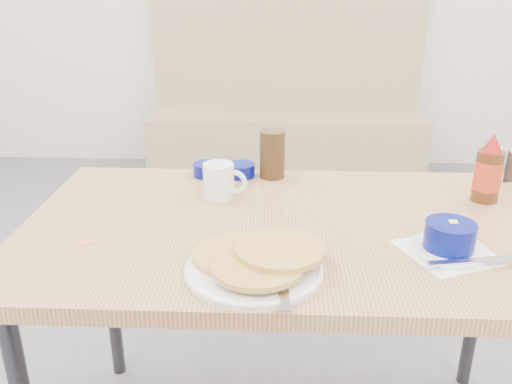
{
  "coord_description": "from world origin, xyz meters",
  "views": [
    {
      "loc": [
        -0.05,
        -1.0,
        1.35
      ],
      "look_at": [
        -0.11,
        0.31,
        0.82
      ],
      "focal_mm": 38.0,
      "sensor_mm": 36.0,
      "label": 1
    }
  ],
  "objects_px": {
    "coffee_mug": "(220,180)",
    "amber_tumbler": "(272,154)",
    "grits_setting": "(449,241)",
    "syrup_bottle": "(488,172)",
    "dining_table": "(297,245)",
    "creamer_bowl": "(241,170)",
    "butter_bowl": "(208,170)",
    "condiment_caddy": "(505,166)",
    "booth_bench": "(286,124)",
    "pancake_plate": "(256,263)"
  },
  "relations": [
    {
      "from": "coffee_mug",
      "to": "amber_tumbler",
      "type": "distance_m",
      "value": 0.23
    },
    {
      "from": "grits_setting",
      "to": "syrup_bottle",
      "type": "xyz_separation_m",
      "value": [
        0.19,
        0.32,
        0.05
      ]
    },
    {
      "from": "dining_table",
      "to": "creamer_bowl",
      "type": "xyz_separation_m",
      "value": [
        -0.17,
        0.34,
        0.08
      ]
    },
    {
      "from": "grits_setting",
      "to": "creamer_bowl",
      "type": "bearing_deg",
      "value": 136.1
    },
    {
      "from": "dining_table",
      "to": "amber_tumbler",
      "type": "relative_size",
      "value": 9.48
    },
    {
      "from": "butter_bowl",
      "to": "condiment_caddy",
      "type": "height_order",
      "value": "condiment_caddy"
    },
    {
      "from": "butter_bowl",
      "to": "amber_tumbler",
      "type": "xyz_separation_m",
      "value": [
        0.2,
        0.0,
        0.05
      ]
    },
    {
      "from": "condiment_caddy",
      "to": "amber_tumbler",
      "type": "bearing_deg",
      "value": 165.73
    },
    {
      "from": "syrup_bottle",
      "to": "condiment_caddy",
      "type": "bearing_deg",
      "value": 55.52
    },
    {
      "from": "butter_bowl",
      "to": "syrup_bottle",
      "type": "height_order",
      "value": "syrup_bottle"
    },
    {
      "from": "dining_table",
      "to": "butter_bowl",
      "type": "distance_m",
      "value": 0.44
    },
    {
      "from": "creamer_bowl",
      "to": "butter_bowl",
      "type": "xyz_separation_m",
      "value": [
        -0.1,
        0.0,
        -0.0
      ]
    },
    {
      "from": "dining_table",
      "to": "syrup_bottle",
      "type": "xyz_separation_m",
      "value": [
        0.53,
        0.18,
        0.15
      ]
    },
    {
      "from": "butter_bowl",
      "to": "grits_setting",
      "type": "bearing_deg",
      "value": -38.59
    },
    {
      "from": "condiment_caddy",
      "to": "grits_setting",
      "type": "bearing_deg",
      "value": -136.21
    },
    {
      "from": "creamer_bowl",
      "to": "condiment_caddy",
      "type": "xyz_separation_m",
      "value": [
        0.81,
        0.0,
        0.02
      ]
    },
    {
      "from": "creamer_bowl",
      "to": "amber_tumbler",
      "type": "relative_size",
      "value": 0.61
    },
    {
      "from": "butter_bowl",
      "to": "syrup_bottle",
      "type": "distance_m",
      "value": 0.82
    },
    {
      "from": "coffee_mug",
      "to": "amber_tumbler",
      "type": "xyz_separation_m",
      "value": [
        0.14,
        0.17,
        0.02
      ]
    },
    {
      "from": "grits_setting",
      "to": "creamer_bowl",
      "type": "xyz_separation_m",
      "value": [
        -0.51,
        0.49,
        -0.01
      ]
    },
    {
      "from": "booth_bench",
      "to": "coffee_mug",
      "type": "height_order",
      "value": "booth_bench"
    },
    {
      "from": "butter_bowl",
      "to": "amber_tumbler",
      "type": "bearing_deg",
      "value": 0.0
    },
    {
      "from": "booth_bench",
      "to": "creamer_bowl",
      "type": "relative_size",
      "value": 21.16
    },
    {
      "from": "pancake_plate",
      "to": "coffee_mug",
      "type": "xyz_separation_m",
      "value": [
        -0.12,
        0.41,
        0.03
      ]
    },
    {
      "from": "coffee_mug",
      "to": "amber_tumbler",
      "type": "bearing_deg",
      "value": 50.27
    },
    {
      "from": "dining_table",
      "to": "amber_tumbler",
      "type": "bearing_deg",
      "value": 101.71
    },
    {
      "from": "dining_table",
      "to": "booth_bench",
      "type": "bearing_deg",
      "value": 90.0
    },
    {
      "from": "dining_table",
      "to": "grits_setting",
      "type": "bearing_deg",
      "value": -23.51
    },
    {
      "from": "grits_setting",
      "to": "condiment_caddy",
      "type": "relative_size",
      "value": 2.04
    },
    {
      "from": "booth_bench",
      "to": "grits_setting",
      "type": "height_order",
      "value": "booth_bench"
    },
    {
      "from": "booth_bench",
      "to": "coffee_mug",
      "type": "xyz_separation_m",
      "value": [
        -0.21,
        -2.37,
        0.46
      ]
    },
    {
      "from": "coffee_mug",
      "to": "syrup_bottle",
      "type": "relative_size",
      "value": 0.66
    },
    {
      "from": "coffee_mug",
      "to": "creamer_bowl",
      "type": "distance_m",
      "value": 0.18
    },
    {
      "from": "pancake_plate",
      "to": "syrup_bottle",
      "type": "distance_m",
      "value": 0.75
    },
    {
      "from": "dining_table",
      "to": "syrup_bottle",
      "type": "bearing_deg",
      "value": 18.41
    },
    {
      "from": "grits_setting",
      "to": "condiment_caddy",
      "type": "bearing_deg",
      "value": 58.06
    },
    {
      "from": "grits_setting",
      "to": "butter_bowl",
      "type": "xyz_separation_m",
      "value": [
        -0.61,
        0.49,
        -0.01
      ]
    },
    {
      "from": "grits_setting",
      "to": "coffee_mug",
      "type": "bearing_deg",
      "value": 150.36
    },
    {
      "from": "syrup_bottle",
      "to": "dining_table",
      "type": "bearing_deg",
      "value": -161.59
    },
    {
      "from": "booth_bench",
      "to": "dining_table",
      "type": "bearing_deg",
      "value": -90.0
    },
    {
      "from": "booth_bench",
      "to": "grits_setting",
      "type": "xyz_separation_m",
      "value": [
        0.34,
        -2.68,
        0.44
      ]
    },
    {
      "from": "booth_bench",
      "to": "butter_bowl",
      "type": "relative_size",
      "value": 21.23
    },
    {
      "from": "coffee_mug",
      "to": "grits_setting",
      "type": "relative_size",
      "value": 0.49
    },
    {
      "from": "syrup_bottle",
      "to": "grits_setting",
      "type": "bearing_deg",
      "value": -120.59
    },
    {
      "from": "dining_table",
      "to": "creamer_bowl",
      "type": "relative_size",
      "value": 15.6
    },
    {
      "from": "pancake_plate",
      "to": "amber_tumbler",
      "type": "relative_size",
      "value": 2.11
    },
    {
      "from": "dining_table",
      "to": "creamer_bowl",
      "type": "distance_m",
      "value": 0.39
    },
    {
      "from": "grits_setting",
      "to": "amber_tumbler",
      "type": "relative_size",
      "value": 1.76
    },
    {
      "from": "booth_bench",
      "to": "grits_setting",
      "type": "bearing_deg",
      "value": -82.84
    },
    {
      "from": "booth_bench",
      "to": "coffee_mug",
      "type": "distance_m",
      "value": 2.42
    }
  ]
}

